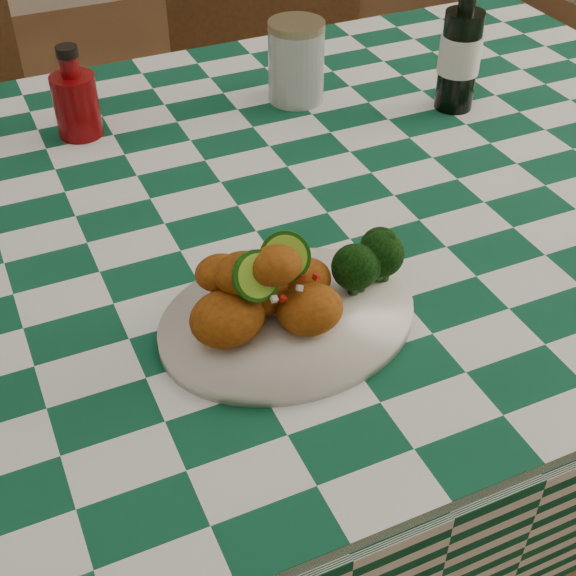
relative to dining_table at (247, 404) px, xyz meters
name	(u,v)px	position (x,y,z in m)	size (l,w,h in m)	color
ground	(254,539)	(0.00, 0.00, -0.39)	(5.00, 5.00, 0.00)	brown
dining_table	(247,404)	(0.00, 0.00, 0.00)	(1.66, 1.06, 0.79)	#0D482E
plate	(288,320)	(-0.04, -0.25, 0.40)	(0.29, 0.23, 0.02)	silver
fried_chicken_pile	(272,284)	(-0.06, -0.25, 0.46)	(0.15, 0.11, 0.10)	#954A0E
broccoli_side	(367,263)	(0.07, -0.24, 0.44)	(0.08, 0.08, 0.06)	black
ketchup_bottle	(74,92)	(-0.15, 0.28, 0.46)	(0.07, 0.07, 0.14)	#6D0508
mason_jar	(296,62)	(0.20, 0.25, 0.46)	(0.09, 0.09, 0.13)	#B2BCBA
beer_bottle	(462,39)	(0.42, 0.12, 0.51)	(0.07, 0.07, 0.23)	black
wooden_chair_right	(267,105)	(0.36, 0.75, 0.12)	(0.47, 0.49, 1.03)	#472814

